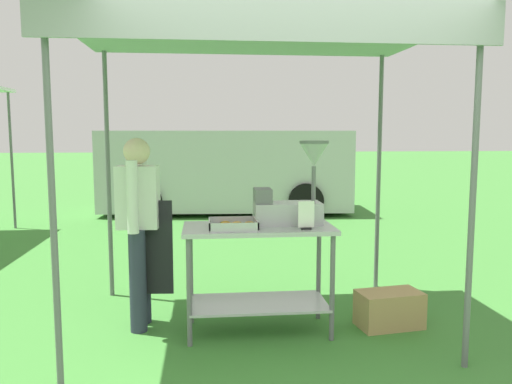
# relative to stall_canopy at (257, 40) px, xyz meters

# --- Properties ---
(ground_plane) EXTENTS (70.00, 70.00, 0.00)m
(ground_plane) POSITION_rel_stall_canopy_xyz_m (0.17, 4.76, -2.39)
(ground_plane) COLOR #3D7F33
(stall_canopy) EXTENTS (2.98, 2.10, 2.49)m
(stall_canopy) POSITION_rel_stall_canopy_xyz_m (0.00, 0.00, 0.00)
(stall_canopy) COLOR slate
(stall_canopy) RESTS_ON ground
(donut_cart) EXTENTS (1.23, 0.59, 0.89)m
(donut_cart) POSITION_rel_stall_canopy_xyz_m (0.00, -0.10, -1.75)
(donut_cart) COLOR #B7B7BC
(donut_cart) RESTS_ON ground
(donut_tray) EXTENTS (0.39, 0.32, 0.07)m
(donut_tray) POSITION_rel_stall_canopy_xyz_m (-0.21, -0.18, -1.47)
(donut_tray) COLOR #B7B7BC
(donut_tray) RESTS_ON donut_cart
(donut_fryer) EXTENTS (0.62, 0.28, 0.69)m
(donut_fryer) POSITION_rel_stall_canopy_xyz_m (0.30, -0.01, -1.26)
(donut_fryer) COLOR #B7B7BC
(donut_fryer) RESTS_ON donut_cart
(menu_sign) EXTENTS (0.13, 0.05, 0.22)m
(menu_sign) POSITION_rel_stall_canopy_xyz_m (0.36, -0.28, -1.40)
(menu_sign) COLOR black
(menu_sign) RESTS_ON donut_cart
(vendor) EXTENTS (0.46, 0.53, 1.61)m
(vendor) POSITION_rel_stall_canopy_xyz_m (-0.98, 0.10, -1.49)
(vendor) COLOR #2D3347
(vendor) RESTS_ON ground
(supply_crate) EXTENTS (0.58, 0.38, 0.31)m
(supply_crate) POSITION_rel_stall_canopy_xyz_m (1.12, -0.11, -2.24)
(supply_crate) COLOR tan
(supply_crate) RESTS_ON ground
(van_silver) EXTENTS (5.13, 2.35, 1.69)m
(van_silver) POSITION_rel_stall_canopy_xyz_m (0.01, 6.50, -1.51)
(van_silver) COLOR #BCBCC1
(van_silver) RESTS_ON ground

